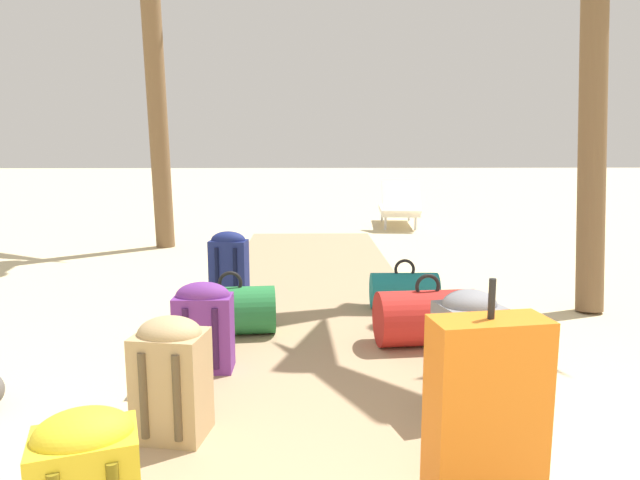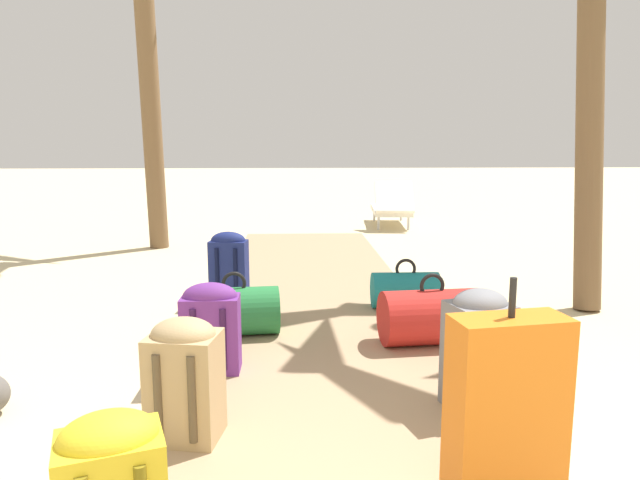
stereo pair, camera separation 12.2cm
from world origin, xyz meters
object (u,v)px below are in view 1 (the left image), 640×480
backpack_navy (229,262)px  backpack_grey (468,348)px  backpack_tan (171,374)px  backpack_purple (204,324)px  duffel_bag_green (231,310)px  lounge_chair (399,207)px  duffel_bag_red (427,318)px  duffel_bag_teal (404,290)px  suitcase_orange (486,415)px

backpack_navy → backpack_grey: 2.58m
backpack_tan → backpack_grey: size_ratio=0.91×
backpack_purple → backpack_tan: size_ratio=0.95×
duffel_bag_green → lounge_chair: lounge_chair is taller
duffel_bag_green → backpack_navy: bearing=98.1°
duffel_bag_red → lounge_chair: lounge_chair is taller
backpack_purple → lounge_chair: (2.13, 6.32, -0.02)m
duffel_bag_teal → duffel_bag_green: bearing=-155.0°
suitcase_orange → backpack_navy: bearing=113.6°
lounge_chair → backpack_purple: bearing=-108.7°
duffel_bag_green → backpack_tan: bearing=-93.3°
backpack_grey → duffel_bag_green: bearing=137.8°
suitcase_orange → lounge_chair: suitcase_orange is taller
duffel_bag_green → lounge_chair: bearing=70.1°
lounge_chair → duffel_bag_red: bearing=-97.5°
duffel_bag_green → suitcase_orange: (1.13, -1.92, 0.18)m
backpack_navy → backpack_grey: (1.42, -2.15, 0.02)m
suitcase_orange → backpack_grey: 0.77m
duffel_bag_green → lounge_chair: (2.06, 5.69, 0.08)m
duffel_bag_green → backpack_grey: bearing=-42.2°
duffel_bag_teal → lounge_chair: 5.15m
duffel_bag_green → backpack_purple: bearing=-96.4°
backpack_grey → lounge_chair: size_ratio=0.37×
backpack_navy → duffel_bag_green: bearing=-81.9°
backpack_grey → lounge_chair: bearing=83.5°
suitcase_orange → duffel_bag_teal: size_ratio=1.59×
backpack_tan → duffel_bag_teal: size_ratio=1.04×
backpack_tan → duffel_bag_red: bearing=40.0°
duffel_bag_red → backpack_grey: 0.93m
backpack_tan → duffel_bag_red: (1.36, 1.14, -0.11)m
backpack_grey → duffel_bag_teal: bearing=90.1°
suitcase_orange → backpack_navy: (-1.27, 2.90, -0.06)m
duffel_bag_teal → lounge_chair: bearing=81.3°
backpack_navy → backpack_grey: size_ratio=0.94×
backpack_tan → backpack_navy: (-0.06, 2.37, 0.01)m
backpack_tan → suitcase_orange: size_ratio=0.65×
backpack_tan → duffel_bag_teal: 2.41m
backpack_tan → suitcase_orange: bearing=-23.9°
duffel_bag_teal → backpack_navy: bearing=164.7°
backpack_tan → suitcase_orange: suitcase_orange is taller
backpack_purple → backpack_grey: backpack_grey is taller
backpack_purple → suitcase_orange: bearing=-47.0°
backpack_tan → backpack_navy: 2.37m
backpack_tan → lounge_chair: bearing=73.1°
backpack_purple → duffel_bag_green: 0.64m
backpack_tan → duffel_bag_red: backpack_tan is taller
backpack_tan → lounge_chair: size_ratio=0.34×
lounge_chair → suitcase_orange: bearing=-97.0°
duffel_bag_teal → backpack_grey: 1.77m
duffel_bag_teal → backpack_grey: backpack_grey is taller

